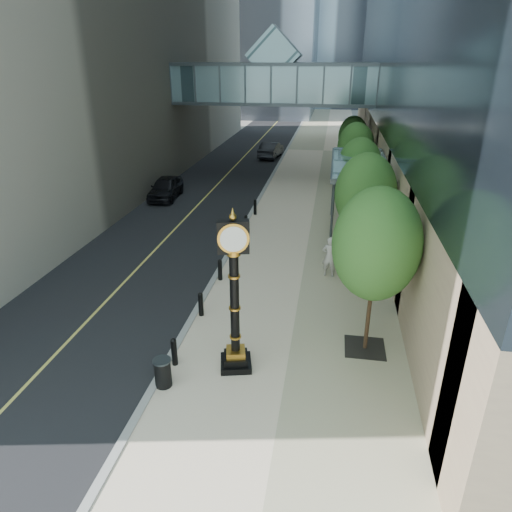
# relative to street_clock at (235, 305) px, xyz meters

# --- Properties ---
(ground) EXTENTS (320.00, 320.00, 0.00)m
(ground) POSITION_rel_street_clock_xyz_m (0.67, -1.24, -2.37)
(ground) COLOR gray
(ground) RESTS_ON ground
(road) EXTENTS (8.00, 180.00, 0.02)m
(road) POSITION_rel_street_clock_xyz_m (-6.33, 38.76, -2.36)
(road) COLOR black
(road) RESTS_ON ground
(sidewalk) EXTENTS (8.00, 180.00, 0.06)m
(sidewalk) POSITION_rel_street_clock_xyz_m (1.67, 38.76, -2.34)
(sidewalk) COLOR beige
(sidewalk) RESTS_ON ground
(curb) EXTENTS (0.25, 180.00, 0.07)m
(curb) POSITION_rel_street_clock_xyz_m (-2.33, 38.76, -2.33)
(curb) COLOR gray
(curb) RESTS_ON ground
(skywalk) EXTENTS (17.00, 4.20, 5.80)m
(skywalk) POSITION_rel_street_clock_xyz_m (-2.33, 26.76, 5.34)
(skywalk) COLOR slate
(skywalk) RESTS_ON ground
(entrance_canopy) EXTENTS (3.00, 8.00, 4.38)m
(entrance_canopy) POSITION_rel_street_clock_xyz_m (4.15, 12.76, 1.82)
(entrance_canopy) COLOR #383F44
(entrance_canopy) RESTS_ON ground
(bollard_row) EXTENTS (0.20, 16.20, 0.90)m
(bollard_row) POSITION_rel_street_clock_xyz_m (-2.03, 7.76, -1.86)
(bollard_row) COLOR black
(bollard_row) RESTS_ON sidewalk
(street_trees) EXTENTS (2.84, 28.63, 5.83)m
(street_trees) POSITION_rel_street_clock_xyz_m (4.27, 13.28, 1.36)
(street_trees) COLOR black
(street_trees) RESTS_ON sidewalk
(street_clock) EXTENTS (1.20, 1.20, 5.33)m
(street_clock) POSITION_rel_street_clock_xyz_m (0.00, 0.00, 0.00)
(street_clock) COLOR black
(street_clock) RESTS_ON sidewalk
(trash_bin) EXTENTS (0.59, 0.59, 0.90)m
(trash_bin) POSITION_rel_street_clock_xyz_m (-2.03, -1.31, -1.86)
(trash_bin) COLOR black
(trash_bin) RESTS_ON sidewalk
(pedestrian) EXTENTS (0.76, 0.55, 1.93)m
(pedestrian) POSITION_rel_street_clock_xyz_m (2.88, 7.42, -1.35)
(pedestrian) COLOR #B8B1A9
(pedestrian) RESTS_ON sidewalk
(car_near) EXTENTS (2.11, 4.63, 1.54)m
(car_near) POSITION_rel_street_clock_xyz_m (-9.08, 18.57, -1.58)
(car_near) COLOR black
(car_near) RESTS_ON road
(car_far) EXTENTS (2.14, 4.88, 1.56)m
(car_far) POSITION_rel_street_clock_xyz_m (-3.55, 34.37, -1.57)
(car_far) COLOR black
(car_far) RESTS_ON road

